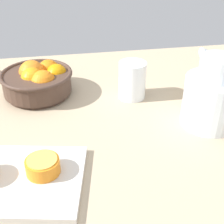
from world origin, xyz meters
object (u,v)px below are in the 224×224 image
orange_half_1 (43,166)px  second_glass (132,83)px  juice_pitcher (212,101)px  loose_orange_4 (210,86)px  cutting_board (9,179)px  fruit_bowl (39,80)px

orange_half_1 → second_glass: bearing=49.9°
juice_pitcher → second_glass: (-17.59, 17.86, -1.97)cm
loose_orange_4 → cutting_board: bearing=-154.1°
second_glass → loose_orange_4: (23.88, -4.13, -1.04)cm
cutting_board → orange_half_1: 7.75cm
loose_orange_4 → fruit_bowl: bearing=168.1°
cutting_board → loose_orange_4: loose_orange_4 is taller
fruit_bowl → loose_orange_4: bearing=-11.9°
juice_pitcher → fruit_bowl: bearing=151.7°
orange_half_1 → cutting_board: bearing=-177.6°
fruit_bowl → juice_pitcher: juice_pitcher is taller
juice_pitcher → orange_half_1: juice_pitcher is taller
juice_pitcher → cutting_board: juice_pitcher is taller
orange_half_1 → loose_orange_4: loose_orange_4 is taller
juice_pitcher → orange_half_1: size_ratio=2.68×
juice_pitcher → loose_orange_4: size_ratio=2.56×
juice_pitcher → cutting_board: size_ratio=0.63×
fruit_bowl → orange_half_1: fruit_bowl is taller
fruit_bowl → juice_pitcher: (45.95, -24.71, 2.09)cm
fruit_bowl → second_glass: size_ratio=1.95×
second_glass → loose_orange_4: size_ratio=1.48×
second_glass → fruit_bowl: bearing=166.4°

